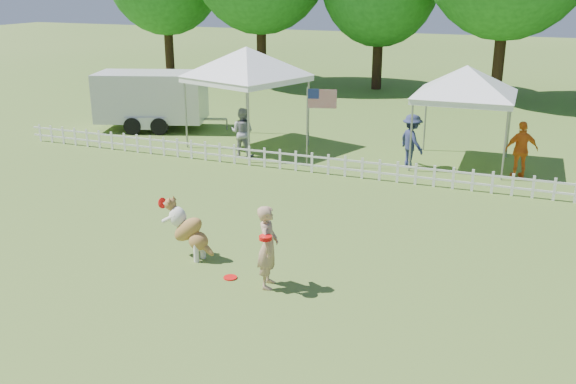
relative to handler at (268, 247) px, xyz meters
The scene contains 12 objects.
ground 1.31m from the handler, behind, with size 120.00×120.00×0.00m, color #3C5E1D.
picket_fence 7.19m from the handler, 98.44° to the left, with size 22.00×0.08×0.60m, color white, non-canonical shape.
handler is the anchor object (origin of this frame).
dog 2.06m from the handler, 164.08° to the left, with size 1.15×0.38×1.19m, color brown, non-canonical shape.
frisbee_on_turf 1.09m from the handler, behind, with size 0.25×0.25×0.02m, color red.
canopy_tent_left 10.46m from the handler, 117.86° to the left, with size 3.11×3.11×3.21m, color white, non-canonical shape.
canopy_tent_right 9.92m from the handler, 78.36° to the left, with size 2.80×2.80×2.90m, color white, non-canonical shape.
cargo_trailer 13.90m from the handler, 132.22° to the left, with size 4.88×2.15×2.15m, color silver, non-canonical shape.
flag_pole 8.00m from the handler, 105.87° to the left, with size 0.91×0.09×2.37m, color gray, non-canonical shape.
spectator_a 9.19m from the handler, 119.20° to the left, with size 0.75×0.58×1.54m, color #96959A.
spectator_b 8.80m from the handler, 85.42° to the left, with size 1.03×0.59×1.59m, color navy.
spectator_c 9.65m from the handler, 67.14° to the left, with size 0.94×0.39×1.60m, color orange.
Camera 1 is at (5.41, -9.70, 5.27)m, focal length 40.00 mm.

